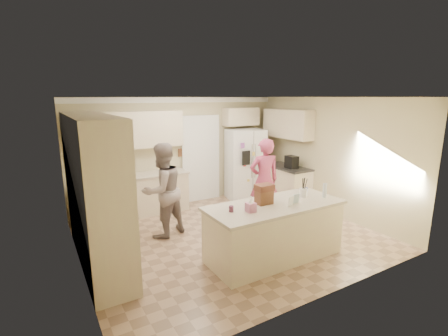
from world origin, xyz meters
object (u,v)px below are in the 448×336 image
dollhouse_body (264,197)px  teen_girl (264,180)px  island_base (274,232)px  utensil_crock (303,193)px  teen_boy (163,190)px  coffee_maker (292,162)px  refrigerator (245,164)px  tissue_box (251,207)px

dollhouse_body → teen_girl: bearing=52.5°
island_base → utensil_crock: (0.65, 0.05, 0.56)m
teen_boy → teen_girl: 2.14m
island_base → teen_boy: (-1.26, 1.75, 0.45)m
dollhouse_body → teen_girl: teen_girl is taller
coffee_maker → island_base: coffee_maker is taller
dollhouse_body → refrigerator: bearing=61.3°
utensil_crock → tissue_box: 1.21m
coffee_maker → dollhouse_body: size_ratio=1.15×
refrigerator → teen_boy: bearing=-144.6°
tissue_box → teen_boy: size_ratio=0.08×
utensil_crock → refrigerator: bearing=75.5°
island_base → utensil_crock: bearing=4.4°
dollhouse_body → tissue_box: bearing=-153.4°
coffee_maker → teen_girl: size_ratio=0.17×
coffee_maker → teen_girl: (-1.19, -0.49, -0.18)m
refrigerator → tissue_box: refrigerator is taller
refrigerator → teen_girl: refrigerator is taller
teen_boy → teen_girl: size_ratio=1.01×
island_base → teen_girl: teen_girl is taller
refrigerator → utensil_crock: refrigerator is taller
tissue_box → teen_boy: (-0.71, 1.85, -0.10)m
dollhouse_body → teen_girl: (1.01, 1.31, -0.15)m
coffee_maker → tissue_box: bearing=-142.4°
refrigerator → coffee_maker: size_ratio=6.00×
teen_boy → utensil_crock: bearing=118.6°
teen_boy → island_base: bearing=106.0°
tissue_box → dollhouse_body: bearing=26.6°
island_base → dollhouse_body: bearing=146.3°
coffee_maker → dollhouse_body: coffee_maker is taller
refrigerator → teen_girl: bearing=-97.8°
island_base → tissue_box: tissue_box is taller
tissue_box → teen_boy: teen_boy is taller
tissue_box → teen_boy: bearing=110.9°
coffee_maker → teen_boy: teen_boy is taller
refrigerator → teen_boy: refrigerator is taller
refrigerator → coffee_maker: bearing=-45.1°
refrigerator → coffee_maker: refrigerator is taller
island_base → dollhouse_body: size_ratio=8.46×
teen_boy → tissue_box: bearing=91.2°
tissue_box → dollhouse_body: 0.45m
teen_boy → teen_girl: (2.12, -0.34, -0.01)m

